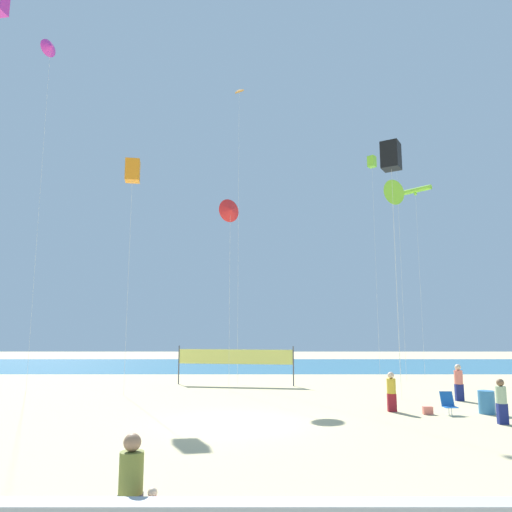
% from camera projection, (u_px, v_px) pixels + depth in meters
% --- Properties ---
extents(ground_plane, '(120.00, 120.00, 0.00)m').
position_uv_depth(ground_plane, '(235.00, 423.00, 17.58)').
color(ground_plane, '#D1BC89').
extents(ocean_band, '(120.00, 20.00, 0.01)m').
position_uv_depth(ocean_band, '(248.00, 365.00, 47.03)').
color(ocean_band, teal).
rests_on(ocean_band, ground).
extents(mother_figure, '(0.39, 0.39, 1.71)m').
position_uv_depth(mother_figure, '(131.00, 485.00, 7.73)').
color(mother_figure, '#2D2D33').
rests_on(mother_figure, ground).
extents(beachgoer_sage_shirt, '(0.37, 0.37, 1.61)m').
position_uv_depth(beachgoer_sage_shirt, '(502.00, 400.00, 17.55)').
color(beachgoer_sage_shirt, navy).
rests_on(beachgoer_sage_shirt, ground).
extents(beachgoer_coral_shirt, '(0.40, 0.40, 1.73)m').
position_uv_depth(beachgoer_coral_shirt, '(459.00, 381.00, 23.34)').
color(beachgoer_coral_shirt, navy).
rests_on(beachgoer_coral_shirt, ground).
extents(beachgoer_mustard_shirt, '(0.37, 0.37, 1.62)m').
position_uv_depth(beachgoer_mustard_shirt, '(392.00, 390.00, 20.26)').
color(beachgoer_mustard_shirt, maroon).
rests_on(beachgoer_mustard_shirt, ground).
extents(folding_beach_chair, '(0.52, 0.65, 0.89)m').
position_uv_depth(folding_beach_chair, '(449.00, 403.00, 19.51)').
color(folding_beach_chair, '#1959B2').
rests_on(folding_beach_chair, ground).
extents(trash_barrel, '(0.64, 0.64, 0.91)m').
position_uv_depth(trash_barrel, '(487.00, 402.00, 19.68)').
color(trash_barrel, teal).
rests_on(trash_barrel, ground).
extents(volleyball_net, '(7.30, 1.25, 2.40)m').
position_uv_depth(volleyball_net, '(235.00, 358.00, 30.18)').
color(volleyball_net, '#4C4C51').
rests_on(volleyball_net, ground).
extents(beach_handbag, '(0.39, 0.19, 0.31)m').
position_uv_depth(beach_handbag, '(428.00, 410.00, 19.49)').
color(beach_handbag, '#EA7260').
rests_on(beach_handbag, ground).
extents(kite_lime_tube, '(2.04, 2.11, 14.26)m').
position_uv_depth(kite_lime_tube, '(416.00, 191.00, 37.18)').
color(kite_lime_tube, silver).
rests_on(kite_lime_tube, ground).
extents(kite_red_delta, '(1.31, 1.07, 11.13)m').
position_uv_depth(kite_red_delta, '(231.00, 210.00, 28.61)').
color(kite_red_delta, silver).
rests_on(kite_red_delta, ground).
extents(kite_black_box, '(1.26, 1.26, 13.31)m').
position_uv_depth(kite_black_box, '(391.00, 156.00, 25.67)').
color(kite_black_box, silver).
rests_on(kite_black_box, ground).
extents(kite_orange_diamond, '(0.89, 0.89, 20.19)m').
position_uv_depth(kite_orange_diamond, '(239.00, 96.00, 33.64)').
color(kite_orange_diamond, silver).
rests_on(kite_orange_diamond, ground).
extents(kite_lime_box, '(0.79, 0.79, 17.19)m').
position_uv_depth(kite_lime_box, '(372.00, 163.00, 38.57)').
color(kite_lime_box, silver).
rests_on(kite_lime_box, ground).
extents(kite_lime_delta, '(1.68, 1.00, 13.14)m').
position_uv_depth(kite_lime_delta, '(393.00, 193.00, 31.58)').
color(kite_lime_delta, silver).
rests_on(kite_lime_delta, ground).
extents(kite_orange_box, '(0.91, 0.91, 12.88)m').
position_uv_depth(kite_orange_box, '(133.00, 171.00, 27.09)').
color(kite_orange_box, silver).
rests_on(kite_orange_box, ground).
extents(kite_magenta_delta, '(0.95, 1.21, 21.77)m').
position_uv_depth(kite_magenta_delta, '(51.00, 48.00, 30.64)').
color(kite_magenta_delta, silver).
rests_on(kite_magenta_delta, ground).
extents(kite_lime_diamond, '(0.55, 0.56, 16.77)m').
position_uv_depth(kite_lime_diamond, '(396.00, 162.00, 35.33)').
color(kite_lime_diamond, silver).
rests_on(kite_lime_diamond, ground).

